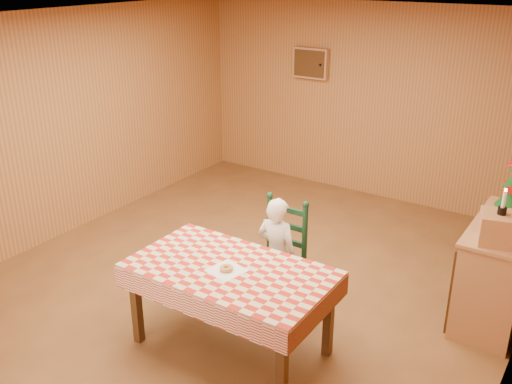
% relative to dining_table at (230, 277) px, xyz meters
% --- Properties ---
extents(ground, '(6.00, 6.00, 0.00)m').
position_rel_dining_table_xyz_m(ground, '(-0.48, 0.90, -0.69)').
color(ground, brown).
rests_on(ground, ground).
extents(cabin_walls, '(5.10, 6.05, 2.65)m').
position_rel_dining_table_xyz_m(cabin_walls, '(-0.48, 1.44, 1.14)').
color(cabin_walls, '#A7703C').
rests_on(cabin_walls, ground).
extents(dining_table, '(1.66, 0.96, 0.77)m').
position_rel_dining_table_xyz_m(dining_table, '(0.00, 0.00, 0.00)').
color(dining_table, '#462A12').
rests_on(dining_table, ground).
extents(ladder_chair, '(0.44, 0.40, 1.08)m').
position_rel_dining_table_xyz_m(ladder_chair, '(0.00, 0.79, -0.18)').
color(ladder_chair, '#10311B').
rests_on(ladder_chair, ground).
extents(seated_child, '(0.41, 0.27, 1.12)m').
position_rel_dining_table_xyz_m(seated_child, '(0.00, 0.73, -0.13)').
color(seated_child, white).
rests_on(seated_child, ground).
extents(napkin, '(0.31, 0.31, 0.00)m').
position_rel_dining_table_xyz_m(napkin, '(0.00, -0.05, 0.08)').
color(napkin, white).
rests_on(napkin, dining_table).
extents(donut, '(0.14, 0.14, 0.04)m').
position_rel_dining_table_xyz_m(donut, '(0.00, -0.05, 0.10)').
color(donut, '#BF8944').
rests_on(donut, napkin).
extents(shelf_unit, '(0.54, 1.24, 0.93)m').
position_rel_dining_table_xyz_m(shelf_unit, '(1.73, 1.72, -0.22)').
color(shelf_unit, tan).
rests_on(shelf_unit, ground).
extents(crate, '(0.37, 0.37, 0.25)m').
position_rel_dining_table_xyz_m(crate, '(1.74, 1.32, 0.37)').
color(crate, tan).
rests_on(crate, shelf_unit).
extents(candle_set, '(0.07, 0.07, 0.22)m').
position_rel_dining_table_xyz_m(candle_set, '(1.74, 1.32, 0.56)').
color(candle_set, black).
rests_on(candle_set, crate).
extents(storage_bin, '(0.48, 0.48, 0.37)m').
position_rel_dining_table_xyz_m(storage_bin, '(1.66, 1.44, -0.50)').
color(storage_bin, black).
rests_on(storage_bin, ground).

